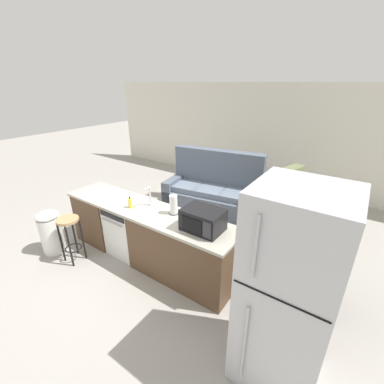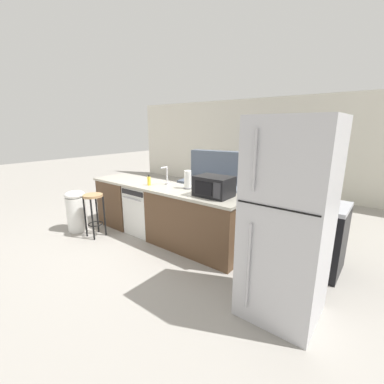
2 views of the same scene
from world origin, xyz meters
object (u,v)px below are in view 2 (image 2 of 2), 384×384
at_px(dishwasher, 146,209).
at_px(soap_bottle, 149,181).
at_px(trash_bin, 76,210).
at_px(armchair, 300,206).
at_px(paper_towel_roll, 188,180).
at_px(refrigerator, 287,222).
at_px(bar_stool, 94,206).
at_px(stove_range, 312,235).
at_px(microwave, 214,186).
at_px(kettle, 329,201).
at_px(couch, 226,190).

bearing_deg(dishwasher, soap_bottle, -24.62).
xyz_separation_m(soap_bottle, trash_bin, (-1.24, -0.64, -0.59)).
distance_m(soap_bottle, armchair, 2.90).
relative_size(paper_towel_roll, trash_bin, 0.38).
bearing_deg(armchair, soap_bottle, -129.91).
bearing_deg(refrigerator, bar_stool, -177.76).
bearing_deg(soap_bottle, stove_range, 14.93).
height_order(microwave, kettle, microwave).
relative_size(stove_range, bar_stool, 1.22).
bearing_deg(kettle, paper_towel_roll, -171.14).
distance_m(refrigerator, soap_bottle, 2.44).
relative_size(trash_bin, armchair, 0.62).
xyz_separation_m(soap_bottle, kettle, (2.57, 0.51, 0.01)).
relative_size(refrigerator, kettle, 9.43).
bearing_deg(microwave, armchair, 73.68).
height_order(dishwasher, armchair, armchair).
xyz_separation_m(microwave, trash_bin, (-2.44, -0.73, -0.66)).
height_order(soap_bottle, armchair, armchair).
height_order(soap_bottle, couch, couch).
distance_m(microwave, bar_stool, 2.13).
height_order(paper_towel_roll, soap_bottle, paper_towel_roll).
xyz_separation_m(stove_range, paper_towel_roll, (-1.76, -0.43, 0.59)).
height_order(stove_range, microwave, microwave).
bearing_deg(bar_stool, soap_bottle, 37.78).
xyz_separation_m(dishwasher, refrigerator, (2.60, -0.55, 0.55)).
bearing_deg(soap_bottle, trash_bin, -152.51).
bearing_deg(paper_towel_roll, stove_range, 13.62).
bearing_deg(dishwasher, armchair, 45.89).
bearing_deg(paper_towel_roll, microwave, -12.41).
bearing_deg(refrigerator, stove_range, 89.99).
height_order(dishwasher, bar_stool, dishwasher).
bearing_deg(bar_stool, paper_towel_roll, 29.73).
relative_size(refrigerator, armchair, 1.61).
bearing_deg(dishwasher, microwave, -0.05).
bearing_deg(kettle, bar_stool, -161.73).
relative_size(paper_towel_roll, couch, 0.13).
height_order(stove_range, couch, couch).
height_order(dishwasher, trash_bin, dishwasher).
distance_m(dishwasher, microwave, 1.54).
bearing_deg(armchair, stove_range, -69.07).
bearing_deg(armchair, refrigerator, -77.45).
bearing_deg(trash_bin, armchair, 42.68).
bearing_deg(bar_stool, dishwasher, 50.72).
bearing_deg(couch, soap_bottle, -93.36).
bearing_deg(stove_range, bar_stool, -158.81).
relative_size(microwave, couch, 0.24).
relative_size(stove_range, trash_bin, 1.22).
bearing_deg(dishwasher, stove_range, 11.91).
bearing_deg(dishwasher, kettle, 8.68).
distance_m(dishwasher, stove_range, 2.66).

